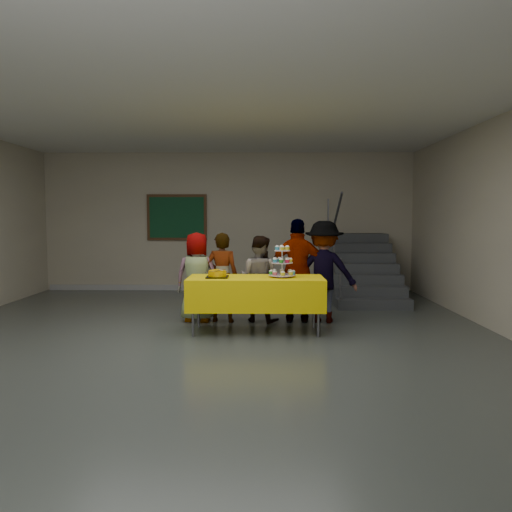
{
  "coord_description": "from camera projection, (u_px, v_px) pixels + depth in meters",
  "views": [
    {
      "loc": [
        0.76,
        -5.88,
        1.59
      ],
      "look_at": [
        0.66,
        1.19,
        1.05
      ],
      "focal_mm": 35.0,
      "sensor_mm": 36.0,
      "label": 1
    }
  ],
  "objects": [
    {
      "name": "schoolchild_e",
      "position": [
        324.0,
        272.0,
        7.59
      ],
      "size": [
        1.09,
        0.76,
        1.55
      ],
      "primitive_type": "imported",
      "rotation": [
        0.0,
        0.0,
        2.95
      ],
      "color": "slate",
      "rests_on": "ground"
    },
    {
      "name": "room_shell",
      "position": [
        198.0,
        172.0,
        5.85
      ],
      "size": [
        10.0,
        10.04,
        3.02
      ],
      "color": "#4C514C",
      "rests_on": "ground"
    },
    {
      "name": "bear_cake",
      "position": [
        217.0,
        273.0,
        6.88
      ],
      "size": [
        0.32,
        0.36,
        0.12
      ],
      "color": "black",
      "rests_on": "bake_table"
    },
    {
      "name": "schoolchild_c",
      "position": [
        259.0,
        279.0,
        7.63
      ],
      "size": [
        0.79,
        0.72,
        1.32
      ],
      "primitive_type": "imported",
      "rotation": [
        0.0,
        0.0,
        2.72
      ],
      "color": "slate",
      "rests_on": "ground"
    },
    {
      "name": "noticeboard",
      "position": [
        177.0,
        217.0,
        10.84
      ],
      "size": [
        1.3,
        0.05,
        1.0
      ],
      "color": "#472B16",
      "rests_on": "ground"
    },
    {
      "name": "schoolchild_b",
      "position": [
        222.0,
        277.0,
        7.62
      ],
      "size": [
        0.54,
        0.39,
        1.37
      ],
      "primitive_type": "imported",
      "rotation": [
        0.0,
        0.0,
        3.02
      ],
      "color": "slate",
      "rests_on": "ground"
    },
    {
      "name": "schoolchild_d",
      "position": [
        298.0,
        271.0,
        7.58
      ],
      "size": [
        0.96,
        0.48,
        1.58
      ],
      "primitive_type": "imported",
      "rotation": [
        0.0,
        0.0,
        3.04
      ],
      "color": "slate",
      "rests_on": "ground"
    },
    {
      "name": "schoolchild_a",
      "position": [
        197.0,
        277.0,
        7.65
      ],
      "size": [
        0.72,
        0.51,
        1.37
      ],
      "primitive_type": "imported",
      "rotation": [
        0.0,
        0.0,
        3.03
      ],
      "color": "slate",
      "rests_on": "ground"
    },
    {
      "name": "cupcake_stand",
      "position": [
        282.0,
        265.0,
        6.92
      ],
      "size": [
        0.38,
        0.38,
        0.44
      ],
      "color": "silver",
      "rests_on": "bake_table"
    },
    {
      "name": "bake_table",
      "position": [
        256.0,
        292.0,
        6.94
      ],
      "size": [
        1.88,
        0.78,
        0.77
      ],
      "color": "#595960",
      "rests_on": "ground"
    },
    {
      "name": "staircase",
      "position": [
        359.0,
        273.0,
        10.04
      ],
      "size": [
        1.3,
        2.4,
        2.04
      ],
      "color": "#424447",
      "rests_on": "ground"
    }
  ]
}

